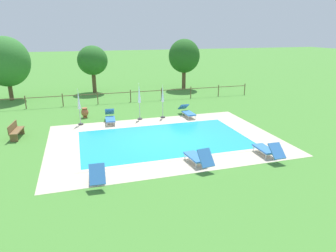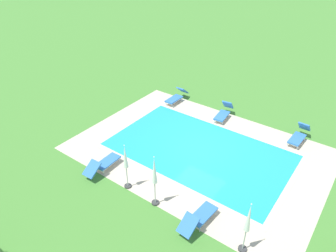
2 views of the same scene
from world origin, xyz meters
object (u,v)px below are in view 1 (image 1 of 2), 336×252
sun_lounger_north_end (268,150)px  wooden_bench_lawn_side (15,130)px  sun_lounger_north_far (198,157)px  tree_west_mid (184,56)px  tree_centre (6,62)px  sun_lounger_north_mid (97,172)px  patio_umbrella_closed_row_mid_west (163,98)px  patio_umbrella_closed_row_centre (79,103)px  tree_far_west (93,61)px  patio_umbrella_closed_row_west (139,97)px  terracotta_urn_near_fence (85,112)px  sun_lounger_north_near_steps (187,111)px  sun_lounger_south_near_corner (110,117)px

sun_lounger_north_end → wooden_bench_lawn_side: bearing=151.9°
sun_lounger_north_far → wooden_bench_lawn_side: sun_lounger_north_far is taller
sun_lounger_north_end → wooden_bench_lawn_side: sun_lounger_north_end is taller
tree_west_mid → tree_centre: bearing=-178.0°
sun_lounger_north_mid → patio_umbrella_closed_row_mid_west: (5.07, 8.16, 1.05)m
wooden_bench_lawn_side → patio_umbrella_closed_row_centre: bearing=23.5°
patio_umbrella_closed_row_mid_west → tree_far_west: (-3.96, 10.57, 1.64)m
sun_lounger_north_mid → patio_umbrella_closed_row_mid_west: 9.66m
patio_umbrella_closed_row_west → terracotta_urn_near_fence: 4.09m
patio_umbrella_closed_row_centre → tree_west_mid: (10.60, 9.84, 1.93)m
patio_umbrella_closed_row_centre → tree_far_west: 10.85m
sun_lounger_north_near_steps → tree_far_west: tree_far_west is taller
patio_umbrella_closed_row_centre → tree_far_west: bearing=81.5°
tree_far_west → tree_west_mid: tree_west_mid is taller
sun_lounger_north_far → sun_lounger_north_near_steps: bearing=73.2°
sun_lounger_north_mid → patio_umbrella_closed_row_centre: 8.19m
sun_lounger_north_near_steps → terracotta_urn_near_fence: bearing=165.6°
patio_umbrella_closed_row_centre → terracotta_urn_near_fence: bearing=78.4°
sun_lounger_north_near_steps → patio_umbrella_closed_row_west: bearing=175.7°
sun_lounger_south_near_corner → tree_far_west: bearing=91.6°
sun_lounger_north_end → patio_umbrella_closed_row_mid_west: bearing=110.2°
tree_west_mid → tree_centre: tree_centre is taller
patio_umbrella_closed_row_centre → wooden_bench_lawn_side: patio_umbrella_closed_row_centre is taller
sun_lounger_north_far → patio_umbrella_closed_row_centre: patio_umbrella_closed_row_centre is taller
patio_umbrella_closed_row_centre → sun_lounger_south_near_corner: bearing=-1.5°
wooden_bench_lawn_side → tree_centre: (-2.05, 10.82, 2.85)m
patio_umbrella_closed_row_west → tree_west_mid: bearing=55.6°
sun_lounger_south_near_corner → tree_far_west: tree_far_west is taller
sun_lounger_north_far → sun_lounger_south_near_corner: (-3.05, 7.86, -0.02)m
sun_lounger_south_near_corner → sun_lounger_north_near_steps: bearing=-1.0°
patio_umbrella_closed_row_mid_west → tree_west_mid: bearing=62.7°
sun_lounger_north_mid → wooden_bench_lawn_side: (-4.04, 6.57, 0.08)m
terracotta_urn_near_fence → tree_centre: size_ratio=0.13×
sun_lounger_north_near_steps → sun_lounger_north_end: size_ratio=1.03×
sun_lounger_north_end → patio_umbrella_closed_row_mid_west: patio_umbrella_closed_row_mid_west is taller
tree_far_west → wooden_bench_lawn_side: bearing=-113.0°
sun_lounger_north_mid → tree_west_mid: (10.12, 17.95, 2.96)m
patio_umbrella_closed_row_west → wooden_bench_lawn_side: (-7.49, -1.65, -1.12)m
sun_lounger_north_near_steps → sun_lounger_south_near_corner: 5.39m
sun_lounger_north_far → tree_centre: (-10.56, 17.19, 2.92)m
terracotta_urn_near_fence → patio_umbrella_closed_row_mid_west: bearing=-17.1°
patio_umbrella_closed_row_mid_west → sun_lounger_north_far: bearing=-94.3°
sun_lounger_north_far → patio_umbrella_closed_row_mid_west: (0.60, 7.95, 1.05)m
patio_umbrella_closed_row_west → patio_umbrella_closed_row_mid_west: (1.62, -0.06, -0.14)m
terracotta_urn_near_fence → tree_far_west: tree_far_west is taller
sun_lounger_north_mid → sun_lounger_north_far: size_ratio=0.99×
sun_lounger_north_near_steps → tree_centre: 16.24m
wooden_bench_lawn_side → sun_lounger_north_near_steps: bearing=7.4°
sun_lounger_north_near_steps → terracotta_urn_near_fence: sun_lounger_north_near_steps is taller
sun_lounger_north_mid → terracotta_urn_near_fence: bearing=90.8°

